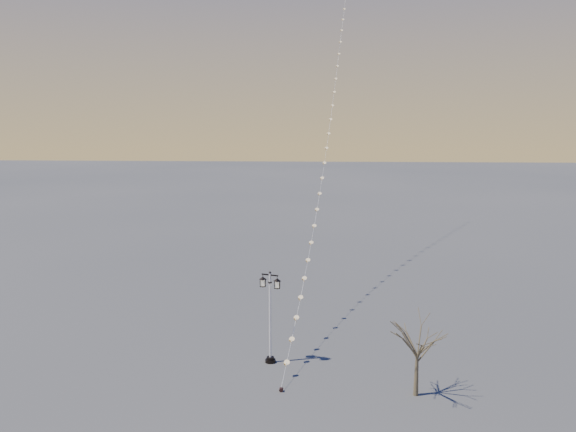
{
  "coord_description": "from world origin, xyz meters",
  "views": [
    {
      "loc": [
        2.41,
        -25.39,
        12.33
      ],
      "look_at": [
        0.49,
        7.01,
        7.04
      ],
      "focal_mm": 37.12,
      "sensor_mm": 36.0,
      "label": 1
    }
  ],
  "objects": [
    {
      "name": "bare_tree",
      "position": [
        6.68,
        0.14,
        2.54
      ],
      "size": [
        2.2,
        2.2,
        3.65
      ],
      "rotation": [
        0.0,
        0.0,
        0.1
      ],
      "color": "brown",
      "rests_on": "ground"
    },
    {
      "name": "ground",
      "position": [
        0.0,
        0.0,
        0.0
      ],
      "size": [
        300.0,
        300.0,
        0.0
      ],
      "primitive_type": "plane",
      "color": "#474848",
      "rests_on": "ground"
    },
    {
      "name": "kite_train",
      "position": [
        2.66,
        21.07,
        13.16
      ],
      "size": [
        4.76,
        42.44,
        26.54
      ],
      "rotation": [
        0.0,
        0.0,
        0.05
      ],
      "color": "black",
      "rests_on": "ground"
    },
    {
      "name": "street_lamp",
      "position": [
        -0.2,
        3.43,
        2.66
      ],
      "size": [
        1.17,
        0.7,
        4.8
      ],
      "rotation": [
        0.0,
        0.0,
        -0.36
      ],
      "color": "black",
      "rests_on": "ground"
    }
  ]
}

